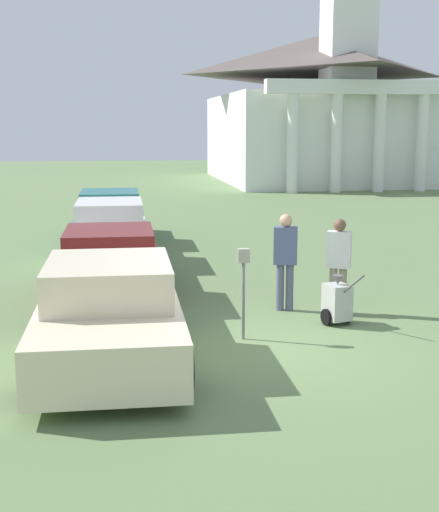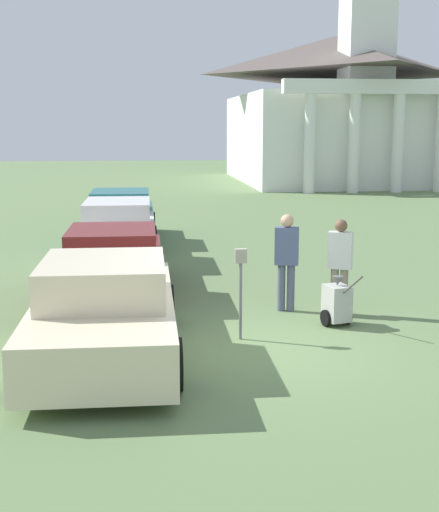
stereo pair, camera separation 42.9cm
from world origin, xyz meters
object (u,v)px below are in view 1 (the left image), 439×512
equipment_cart (337,302)px  church (318,100)px  parked_car_cream (110,312)px  parked_car_teal (110,219)px  person_worker (285,256)px  person_supervisor (339,260)px  parked_car_maroon (110,266)px  parking_meter (244,277)px  parked_car_white (110,234)px

equipment_cart → church: size_ratio=0.05×
parked_car_cream → equipment_cart: parked_car_cream is taller
parked_car_teal → parked_car_cream: bearing=-89.1°
person_worker → person_supervisor: size_ratio=1.04×
parked_car_maroon → parked_car_teal: (-0.00, 6.88, 0.04)m
parked_car_cream → parking_meter: bearing=16.8°
parked_car_cream → parked_car_maroon: bearing=90.8°
parked_car_maroon → parked_car_teal: bearing=90.9°
parking_meter → equipment_cart: (1.73, 0.61, -0.62)m
parked_car_white → person_supervisor: bearing=-52.9°
parking_meter → church: 33.41m
parked_car_maroon → person_worker: 3.42m
parked_car_white → parking_meter: size_ratio=3.64×
parked_car_cream → person_worker: bearing=36.3°
parked_car_cream → parked_car_teal: 10.43m
parked_car_maroon → parked_car_teal: size_ratio=0.96×
parked_car_white → person_worker: person_worker is taller
parked_car_maroon → person_supervisor: person_supervisor is taller
person_supervisor → parking_meter: bearing=60.1°
parked_car_teal → person_supervisor: size_ratio=2.94×
parked_car_teal → church: (12.37, 21.71, 4.15)m
person_supervisor → church: church is taller
person_supervisor → parked_car_maroon: bearing=3.9°
person_worker → church: bearing=-91.6°
parked_car_cream → parked_car_maroon: (0.00, 3.55, -0.02)m
parked_car_teal → person_supervisor: 9.41m
parked_car_teal → parking_meter: bearing=-77.3°
church → parked_car_cream: bearing=-111.1°
parked_car_white → church: size_ratio=0.24×
person_worker → person_supervisor: 0.95m
person_worker → church: size_ratio=0.08×
parked_car_teal → equipment_cart: parked_car_teal is taller
parked_car_teal → equipment_cart: bearing=-66.8°
parked_car_maroon → church: (12.37, 28.58, 4.19)m
parking_meter → church: bearing=71.9°
parked_car_cream → parked_car_teal: (-0.00, 10.43, 0.02)m
parked_car_white → equipment_cart: 7.31m
parking_meter → equipment_cart: size_ratio=1.44×
parked_car_maroon → person_worker: bearing=-21.9°
parked_car_cream → person_supervisor: person_supervisor is taller
parked_car_teal → person_worker: person_worker is taller
parked_car_teal → parked_car_maroon: bearing=-89.1°
parked_car_maroon → parked_car_white: (-0.00, 3.89, 0.04)m
parked_car_maroon → parking_meter: size_ratio=3.30×
person_supervisor → church: size_ratio=0.08×
parked_car_cream → church: (12.37, 32.13, 4.16)m
parked_car_cream → church: size_ratio=0.23×
parked_car_maroon → parking_meter: parking_meter is taller
church → person_supervisor: bearing=-105.4°
person_supervisor → equipment_cart: (-0.24, -0.73, -0.58)m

